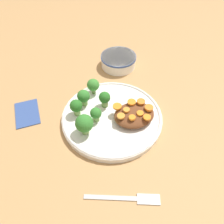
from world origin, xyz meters
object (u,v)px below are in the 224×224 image
object	(u,v)px
napkin	(27,113)
dip_bowl	(118,60)
fork	(130,198)
plate	(112,117)

from	to	relation	value
napkin	dip_bowl	bearing A→B (deg)	109.04
fork	napkin	xyz separation A→B (m)	(-0.34, -0.18, 0.00)
dip_bowl	napkin	xyz separation A→B (m)	(0.12, -0.35, -0.02)
dip_bowl	napkin	bearing A→B (deg)	-70.96
plate	napkin	size ratio (longest dim) A/B	2.70
fork	napkin	size ratio (longest dim) A/B	1.53
plate	fork	xyz separation A→B (m)	(0.23, -0.05, -0.01)
plate	fork	distance (m)	0.24
napkin	plate	bearing A→B (deg)	63.70
plate	napkin	distance (m)	0.26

